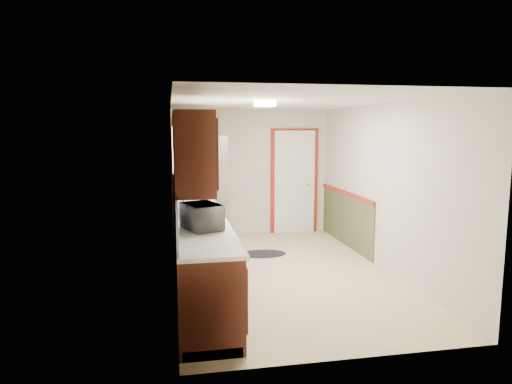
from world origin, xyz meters
name	(u,v)px	position (x,y,z in m)	size (l,w,h in m)	color
room_shell	(283,190)	(0.00, 0.00, 1.20)	(3.20, 5.20, 2.52)	#CBBE8F
kitchen_run	(195,225)	(-1.24, -0.29, 0.81)	(0.63, 4.00, 2.20)	#3D180D
back_wall_trim	(305,189)	(0.99, 2.21, 0.89)	(1.12, 2.30, 2.08)	maroon
ceiling_fixture	(265,104)	(-0.30, -0.20, 2.36)	(0.30, 0.30, 0.06)	#FFD88C
microwave	(202,213)	(-1.20, -1.13, 1.11)	(0.51, 0.28, 0.35)	white
refrigerator	(204,191)	(-0.97, 1.80, 0.96)	(0.82, 0.81, 1.92)	#B7B7BC
rug	(262,254)	(-0.08, 1.00, 0.01)	(0.77, 0.50, 0.01)	black
cooktop	(192,195)	(-1.19, 1.40, 0.95)	(0.51, 0.61, 0.02)	black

